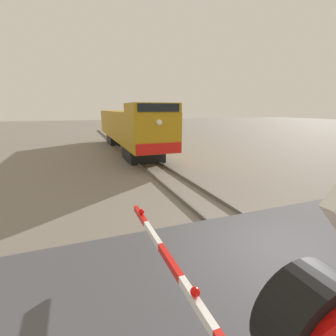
# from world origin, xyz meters

# --- Properties ---
(ground_plane) EXTENTS (160.00, 160.00, 0.00)m
(ground_plane) POSITION_xyz_m (0.00, 0.00, 0.00)
(ground_plane) COLOR slate
(rail_track_left) EXTENTS (0.08, 80.00, 0.15)m
(rail_track_left) POSITION_xyz_m (-0.72, 0.00, 0.07)
(rail_track_left) COLOR #59544C
(rail_track_left) RESTS_ON ground_plane
(rail_track_right) EXTENTS (0.08, 80.00, 0.15)m
(rail_track_right) POSITION_xyz_m (0.72, 0.00, 0.07)
(rail_track_right) COLOR #59544C
(rail_track_right) RESTS_ON ground_plane
(road_surface) EXTENTS (36.00, 4.68, 0.17)m
(road_surface) POSITION_xyz_m (0.00, 0.00, 0.08)
(road_surface) COLOR #47474C
(road_surface) RESTS_ON ground_plane
(locomotive) EXTENTS (2.91, 16.99, 4.02)m
(locomotive) POSITION_xyz_m (0.00, 17.50, 2.09)
(locomotive) COLOR black
(locomotive) RESTS_ON ground_plane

